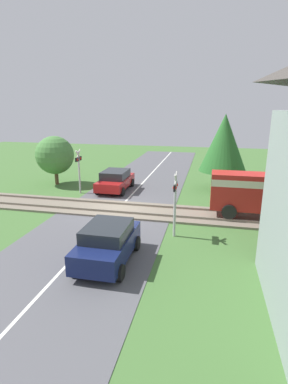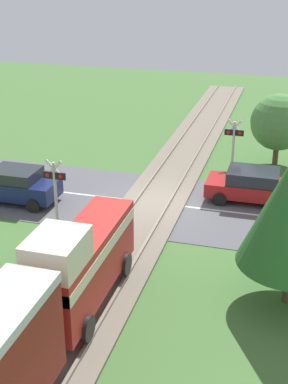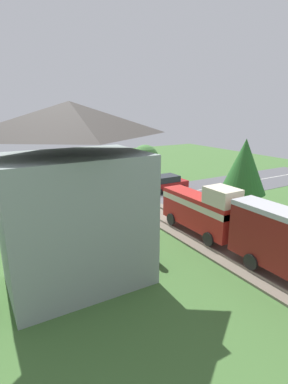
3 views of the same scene
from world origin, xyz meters
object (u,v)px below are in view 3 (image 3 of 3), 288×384
at_px(station_building, 75,200).
at_px(pedestrian_by_station, 154,249).
at_px(car_near_crossing, 166,183).
at_px(crossing_signal_east_approach, 122,195).
at_px(car_far_side, 69,209).
at_px(crossing_signal_west_approach, 143,167).

distance_m(station_building, pedestrian_by_station, 4.86).
distance_m(car_near_crossing, crossing_signal_east_approach, 8.75).
height_order(car_near_crossing, pedestrian_by_station, pedestrian_by_station).
height_order(car_far_side, crossing_signal_west_approach, crossing_signal_west_approach).
bearing_deg(crossing_signal_west_approach, car_far_side, 30.14).
bearing_deg(crossing_signal_west_approach, station_building, 50.03).
relative_size(car_far_side, station_building, 0.47).
relative_size(car_far_side, pedestrian_by_station, 2.41).
bearing_deg(car_far_side, crossing_signal_west_approach, -149.86).
xyz_separation_m(crossing_signal_west_approach, pedestrian_by_station, (6.86, 12.95, -1.26)).
height_order(car_near_crossing, car_far_side, car_far_side).
relative_size(car_near_crossing, car_far_side, 1.09).
distance_m(car_near_crossing, car_far_side, 10.36).
bearing_deg(crossing_signal_east_approach, car_near_crossing, -144.06).
xyz_separation_m(car_near_crossing, crossing_signal_west_approach, (1.19, -2.21, 1.18)).
height_order(crossing_signal_east_approach, pedestrian_by_station, crossing_signal_east_approach).
bearing_deg(car_near_crossing, crossing_signal_east_approach, 35.94).
height_order(crossing_signal_west_approach, crossing_signal_east_approach, same).
bearing_deg(car_far_side, pedestrian_by_station, 103.67).
distance_m(car_far_side, station_building, 8.34).
bearing_deg(station_building, car_near_crossing, -138.46).
bearing_deg(pedestrian_by_station, crossing_signal_east_approach, -100.26).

